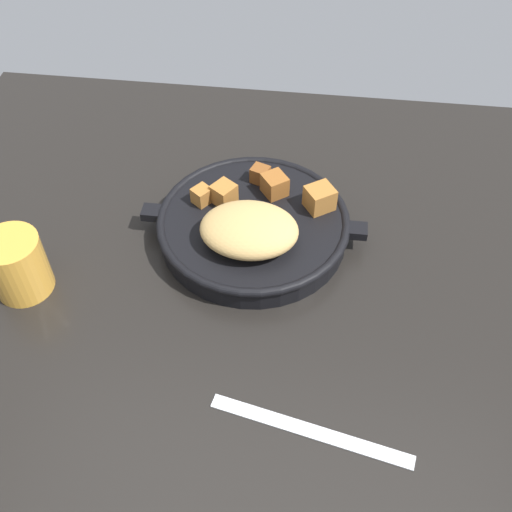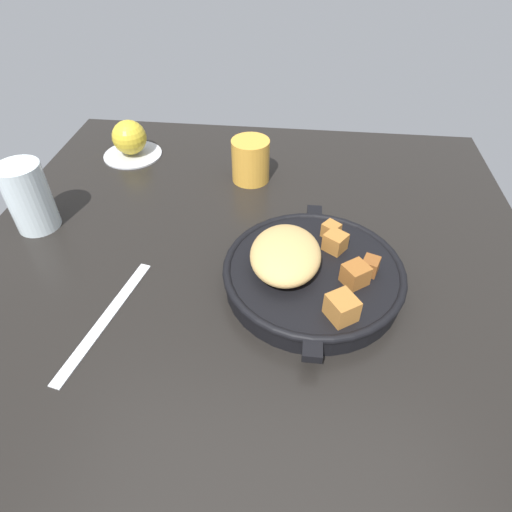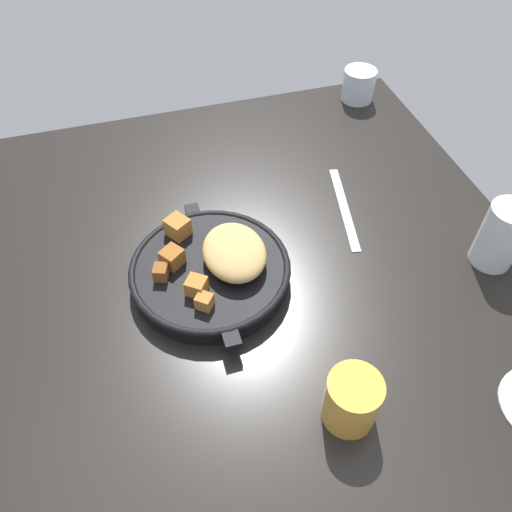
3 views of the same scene
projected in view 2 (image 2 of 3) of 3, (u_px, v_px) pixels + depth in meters
The scene contains 7 objects.
ground_plane at pixel (247, 285), 64.28cm from camera, with size 100.10×89.32×2.40cm, color black.
cast_iron_skillet at pixel (310, 271), 60.95cm from camera, with size 30.05×25.69×7.53cm.
saucer_plate at pixel (133, 154), 90.68cm from camera, with size 12.03×12.03×0.60cm, color #B7BABF.
red_apple at pixel (129, 137), 88.17cm from camera, with size 6.91×6.91×6.91cm, color gold.
butter_knife at pixel (106, 318), 57.76cm from camera, with size 21.95×1.60×0.36cm, color silver.
juice_glass_amber at pixel (251, 160), 81.21cm from camera, with size 7.16×7.16×8.10cm, color gold.
water_glass_tall at pixel (29, 197), 69.19cm from camera, with size 6.89×6.89×11.46cm, color silver.
Camera 2 is at (-44.46, -6.29, 45.01)cm, focal length 30.30 mm.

